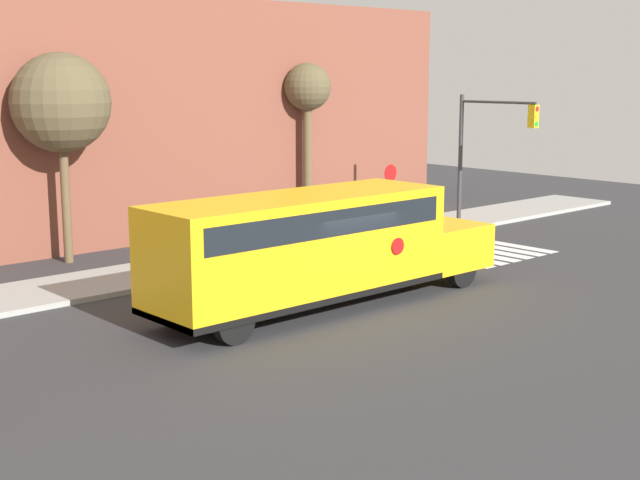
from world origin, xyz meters
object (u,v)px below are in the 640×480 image
at_px(tree_near_sidewalk, 308,94).
at_px(tree_far_sidewalk, 61,104).
at_px(traffic_light, 485,142).
at_px(stop_sign, 390,192).
at_px(school_bus, 315,244).

bearing_deg(tree_near_sidewalk, tree_far_sidewalk, -177.59).
bearing_deg(traffic_light, stop_sign, 157.01).
bearing_deg(tree_far_sidewalk, school_bus, -77.88).
relative_size(traffic_light, tree_near_sidewalk, 0.81).
bearing_deg(tree_near_sidewalk, stop_sign, -94.62).
distance_m(school_bus, tree_near_sidewalk, 13.59).
height_order(school_bus, tree_near_sidewalk, tree_near_sidewalk).
xyz_separation_m(stop_sign, tree_far_sidewalk, (-10.24, 4.41, 3.26)).
relative_size(stop_sign, tree_far_sidewalk, 0.42).
bearing_deg(tree_far_sidewalk, tree_near_sidewalk, 2.41).
bearing_deg(traffic_light, school_bus, -162.82).
relative_size(stop_sign, tree_near_sidewalk, 0.44).
bearing_deg(tree_far_sidewalk, stop_sign, -23.32).
bearing_deg(stop_sign, tree_far_sidewalk, 156.68).
height_order(school_bus, tree_far_sidewalk, tree_far_sidewalk).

